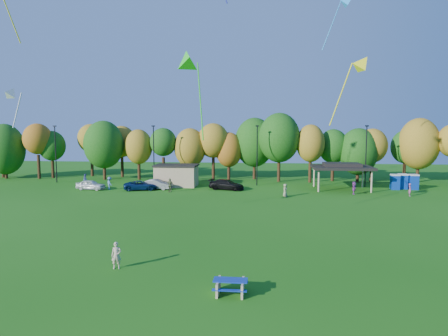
# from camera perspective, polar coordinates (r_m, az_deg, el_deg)

# --- Properties ---
(ground) EXTENTS (160.00, 160.00, 0.00)m
(ground) POSITION_cam_1_polar(r_m,az_deg,el_deg) (22.36, -2.64, -17.00)
(ground) COLOR #19600F
(ground) RESTS_ON ground
(tree_line) EXTENTS (93.57, 10.55, 11.15)m
(tree_line) POSITION_cam_1_polar(r_m,az_deg,el_deg) (66.10, 2.21, 3.32)
(tree_line) COLOR black
(tree_line) RESTS_ON ground
(lamp_posts) EXTENTS (64.50, 0.25, 9.09)m
(lamp_posts) POSITION_cam_1_polar(r_m,az_deg,el_deg) (60.53, 4.75, 2.12)
(lamp_posts) COLOR black
(lamp_posts) RESTS_ON ground
(utility_building) EXTENTS (6.30, 4.30, 3.25)m
(utility_building) POSITION_cam_1_polar(r_m,az_deg,el_deg) (60.25, -6.80, -1.03)
(utility_building) COLOR tan
(utility_building) RESTS_ON ground
(pavilion) EXTENTS (8.20, 6.20, 3.77)m
(pavilion) POSITION_cam_1_polar(r_m,az_deg,el_deg) (58.69, 16.48, 0.16)
(pavilion) COLOR tan
(pavilion) RESTS_ON ground
(porta_potties) EXTENTS (3.75, 1.81, 2.18)m
(porta_potties) POSITION_cam_1_polar(r_m,az_deg,el_deg) (62.14, 24.31, -1.79)
(porta_potties) COLOR #0C359C
(porta_potties) RESTS_ON ground
(picnic_table) EXTENTS (1.78, 1.47, 0.77)m
(picnic_table) POSITION_cam_1_polar(r_m,az_deg,el_deg) (21.71, 0.92, -16.43)
(picnic_table) COLOR tan
(picnic_table) RESTS_ON ground
(kite_flyer) EXTENTS (0.68, 0.52, 1.66)m
(kite_flyer) POSITION_cam_1_polar(r_m,az_deg,el_deg) (25.98, -15.12, -11.97)
(kite_flyer) COLOR #C3AB92
(kite_flyer) RESTS_ON ground
(car_a) EXTENTS (4.26, 2.11, 1.40)m
(car_a) POSITION_cam_1_polar(r_m,az_deg,el_deg) (59.42, -18.50, -2.29)
(car_a) COLOR white
(car_a) RESTS_ON ground
(car_b) EXTENTS (4.44, 1.99, 1.42)m
(car_b) POSITION_cam_1_polar(r_m,az_deg,el_deg) (57.52, -9.56, -2.32)
(car_b) COLOR gray
(car_b) RESTS_ON ground
(car_c) EXTENTS (5.13, 3.34, 1.31)m
(car_c) POSITION_cam_1_polar(r_m,az_deg,el_deg) (57.25, -11.80, -2.45)
(car_c) COLOR navy
(car_c) RESTS_ON ground
(car_d) EXTENTS (5.36, 3.27, 1.45)m
(car_d) POSITION_cam_1_polar(r_m,az_deg,el_deg) (56.36, 0.37, -2.38)
(car_d) COLOR black
(car_d) RESTS_ON ground
(far_person_0) EXTENTS (0.51, 0.67, 1.65)m
(far_person_0) POSITION_cam_1_polar(r_m,az_deg,el_deg) (56.26, 25.04, -2.83)
(far_person_0) COLOR #A94F86
(far_person_0) RESTS_ON ground
(far_person_1) EXTENTS (1.29, 1.33, 1.82)m
(far_person_1) POSITION_cam_1_polar(r_m,az_deg,el_deg) (58.60, -16.04, -2.12)
(far_person_1) COLOR teal
(far_person_1) RESTS_ON ground
(far_person_2) EXTENTS (1.17, 0.69, 1.86)m
(far_person_2) POSITION_cam_1_polar(r_m,az_deg,el_deg) (54.87, -7.75, -2.44)
(far_person_2) COLOR #606A41
(far_person_2) RESTS_ON ground
(far_person_3) EXTENTS (0.83, 1.62, 1.67)m
(far_person_3) POSITION_cam_1_polar(r_m,az_deg,el_deg) (55.10, 18.08, -2.74)
(far_person_3) COLOR #9C419C
(far_person_3) RESTS_ON ground
(far_person_4) EXTENTS (0.64, 0.88, 1.65)m
(far_person_4) POSITION_cam_1_polar(r_m,az_deg,el_deg) (51.17, 8.72, -3.16)
(far_person_4) COLOR gray
(far_person_4) RESTS_ON ground
(far_person_5) EXTENTS (0.73, 0.89, 1.68)m
(far_person_5) POSITION_cam_1_polar(r_m,az_deg,el_deg) (64.89, -19.17, -1.53)
(far_person_5) COLOR #48519F
(far_person_5) RESTS_ON ground
(kite_1) EXTENTS (3.29, 1.67, 5.44)m
(kite_1) POSITION_cam_1_polar(r_m,az_deg,el_deg) (31.95, 19.15, 13.91)
(kite_1) COLOR #FFF71A
(kite_3) EXTENTS (1.22, 2.17, 3.42)m
(kite_3) POSITION_cam_1_polar(r_m,az_deg,el_deg) (35.45, -28.05, 9.47)
(kite_3) COLOR silver
(kite_6) EXTENTS (3.84, 1.47, 6.49)m
(kite_6) POSITION_cam_1_polar(r_m,az_deg,el_deg) (51.41, 17.32, 21.83)
(kite_6) COLOR #279CFB
(kite_11) EXTENTS (2.45, 4.58, 7.62)m
(kite_11) POSITION_cam_1_polar(r_m,az_deg,el_deg) (32.43, -5.25, 15.29)
(kite_11) COLOR #23CE1B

